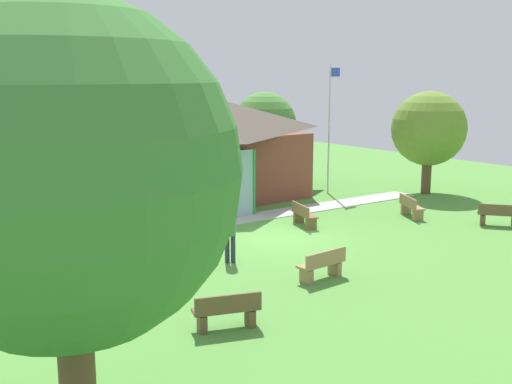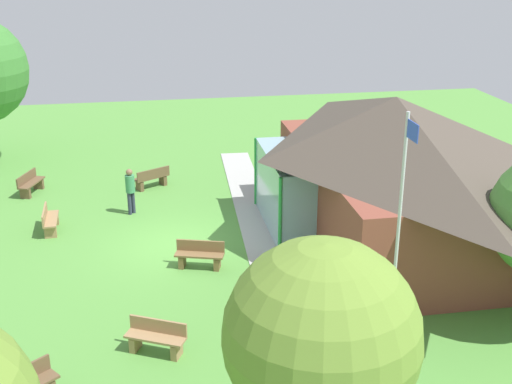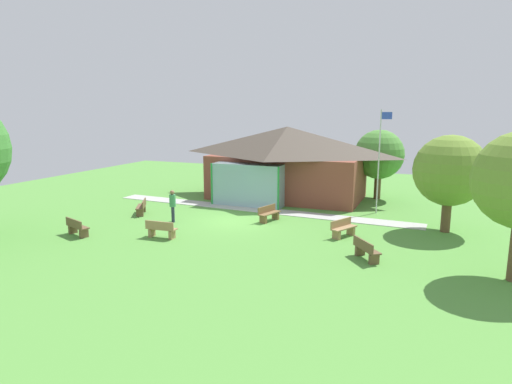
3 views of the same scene
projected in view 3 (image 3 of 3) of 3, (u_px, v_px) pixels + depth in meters
name	position (u px, v px, depth m)	size (l,w,h in m)	color
ground_plane	(235.00, 221.00, 23.76)	(44.00, 44.00, 0.00)	#54933D
pavilion	(285.00, 161.00, 29.43)	(10.96, 7.11, 4.87)	brown
footpath	(255.00, 209.00, 26.42)	(19.50, 1.30, 0.03)	#ADADA8
flagpole	(380.00, 157.00, 24.97)	(0.64, 0.08, 6.00)	silver
bench_rear_near_path	(269.00, 214.00, 23.65)	(0.86, 1.56, 0.84)	brown
bench_mid_left	(142.00, 207.00, 25.21)	(1.13, 1.52, 0.84)	brown
bench_mid_right	(343.00, 229.00, 20.72)	(1.07, 1.54, 0.84)	#9E7A51
bench_lawn_far_right	(366.00, 250.00, 17.54)	(1.27, 1.45, 0.84)	brown
bench_front_left	(77.00, 228.00, 20.91)	(1.56, 0.91, 0.84)	brown
bench_front_center	(161.00, 230.00, 20.53)	(1.52, 0.51, 0.84)	#9E7A51
visitor_strolling_lawn	(173.00, 203.00, 23.38)	(0.34, 0.34, 1.74)	#2D3347
tree_behind_pavilion_right	(379.00, 155.00, 29.14)	(3.29, 3.29, 4.68)	brown
tree_east_hedge	(450.00, 171.00, 21.10)	(3.46, 3.46, 4.81)	brown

